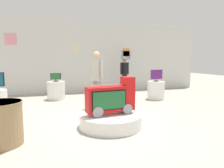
# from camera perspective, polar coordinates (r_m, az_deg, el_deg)

# --- Properties ---
(ground_plane) EXTENTS (30.00, 30.00, 0.00)m
(ground_plane) POSITION_cam_1_polar(r_m,az_deg,el_deg) (4.87, -3.75, -10.83)
(ground_plane) COLOR #A8A091
(back_wall_display) EXTENTS (12.54, 0.13, 3.28)m
(back_wall_display) POSITION_cam_1_polar(r_m,az_deg,el_deg) (9.18, -10.58, 7.76)
(back_wall_display) COLOR silver
(back_wall_display) RESTS_ON ground
(main_display_pedestal) EXTENTS (1.40, 1.40, 0.28)m
(main_display_pedestal) POSITION_cam_1_polar(r_m,az_deg,el_deg) (4.49, -0.45, -10.45)
(main_display_pedestal) COLOR white
(main_display_pedestal) RESTS_ON ground
(novelty_firetruck_tv) EXTENTS (1.12, 0.45, 0.82)m
(novelty_firetruck_tv) POSITION_cam_1_polar(r_m,az_deg,el_deg) (4.38, -0.17, -4.46)
(novelty_firetruck_tv) COLOR gray
(novelty_firetruck_tv) RESTS_ON main_display_pedestal
(display_pedestal_center_rear) EXTENTS (0.66, 0.66, 0.68)m
(display_pedestal_center_rear) POSITION_cam_1_polar(r_m,az_deg,el_deg) (7.78, -15.88, -1.80)
(display_pedestal_center_rear) COLOR white
(display_pedestal_center_rear) RESTS_ON ground
(tv_on_center_rear) EXTENTS (0.39, 0.21, 0.32)m
(tv_on_center_rear) POSITION_cam_1_polar(r_m,az_deg,el_deg) (7.72, -16.02, 1.92)
(tv_on_center_rear) COLOR black
(tv_on_center_rear) RESTS_ON display_pedestal_center_rear
(display_pedestal_right_rear) EXTENTS (0.65, 0.65, 0.68)m
(display_pedestal_right_rear) POSITION_cam_1_polar(r_m,az_deg,el_deg) (7.72, 12.61, -1.77)
(display_pedestal_right_rear) COLOR white
(display_pedestal_right_rear) RESTS_ON ground
(tv_on_right_rear) EXTENTS (0.57, 0.19, 0.46)m
(tv_on_right_rear) POSITION_cam_1_polar(r_m,az_deg,el_deg) (7.65, 12.74, 2.60)
(tv_on_right_rear) COLOR black
(tv_on_right_rear) RESTS_ON display_pedestal_right_rear
(side_table_round) EXTENTS (0.73, 0.73, 0.77)m
(side_table_round) POSITION_cam_1_polar(r_m,az_deg,el_deg) (3.99, -29.50, -9.85)
(side_table_round) COLOR #9E7F56
(side_table_round) RESTS_ON ground
(shopper_browsing_near_truck) EXTENTS (0.47, 0.39, 1.62)m
(shopper_browsing_near_truck) POSITION_cam_1_polar(r_m,az_deg,el_deg) (8.70, 3.66, 3.36)
(shopper_browsing_near_truck) COLOR #1E233F
(shopper_browsing_near_truck) RESTS_ON ground
(shopper_browsing_rear) EXTENTS (0.35, 0.51, 1.75)m
(shopper_browsing_rear) POSITION_cam_1_polar(r_m,az_deg,el_deg) (5.97, -4.44, 2.47)
(shopper_browsing_rear) COLOR gray
(shopper_browsing_rear) RESTS_ON ground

